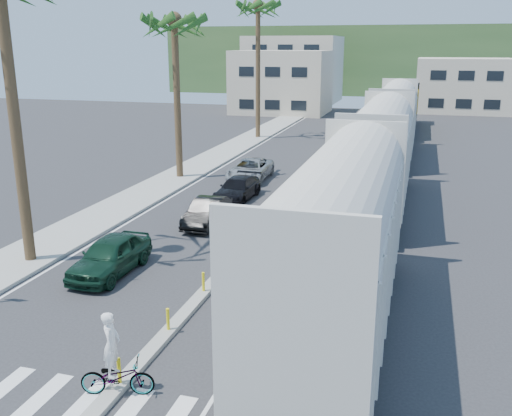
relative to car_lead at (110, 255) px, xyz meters
The scene contains 15 objects.
ground 7.23m from the car_lead, 54.35° to the right, with size 140.00×140.00×0.00m, color #28282B.
sidewalk 19.65m from the car_lead, 102.68° to the left, with size 3.00×90.00×0.15m, color gray.
rails 24.00m from the car_lead, 67.47° to the left, with size 1.56×100.00×0.06m.
median 14.74m from the car_lead, 73.46° to the left, with size 0.45×60.00×0.85m.
crosswalk 8.92m from the car_lead, 61.88° to the right, with size 14.00×2.20×0.01m, color silver.
lane_markings 19.28m from the car_lead, 83.92° to the left, with size 9.42×90.00×0.01m.
freight_train 20.35m from the car_lead, 62.98° to the left, with size 3.00×60.94×5.85m.
palm_trees 20.02m from the car_lead, 103.05° to the left, with size 3.50×37.20×13.75m.
buildings 65.95m from the car_lead, 91.93° to the left, with size 38.00×27.00×10.00m.
hillside 94.40m from the car_lead, 87.45° to the left, with size 80.00×20.00×12.00m, color #385628.
car_lead is the anchor object (origin of this frame).
car_second 7.06m from the car_lead, 78.68° to the left, with size 1.45×4.03×1.32m, color black.
car_third 12.06m from the car_lead, 83.75° to the left, with size 1.98×4.48×1.28m, color black.
car_rear 17.00m from the car_lead, 88.06° to the left, with size 2.42×5.05×1.39m, color #A4A7A9.
cyclist 8.31m from the car_lead, 59.03° to the right, with size 1.62×2.22×2.28m.
Camera 1 is at (7.03, -12.52, 8.59)m, focal length 40.00 mm.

